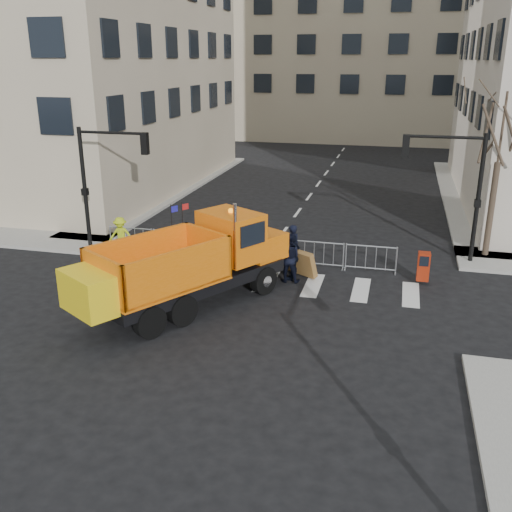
% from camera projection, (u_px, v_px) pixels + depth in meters
% --- Properties ---
extents(ground, '(120.00, 120.00, 0.00)m').
position_uv_depth(ground, '(202.00, 344.00, 17.15)').
color(ground, black).
rests_on(ground, ground).
extents(sidewalk_back, '(64.00, 5.00, 0.15)m').
position_uv_depth(sidewalk_back, '(267.00, 253.00, 24.91)').
color(sidewalk_back, gray).
rests_on(sidewalk_back, ground).
extents(building_far, '(30.00, 18.00, 24.00)m').
position_uv_depth(building_far, '(361.00, 20.00, 60.82)').
color(building_far, tan).
rests_on(building_far, ground).
extents(traffic_light_left, '(0.18, 0.18, 5.40)m').
position_uv_depth(traffic_light_left, '(85.00, 189.00, 25.00)').
color(traffic_light_left, black).
rests_on(traffic_light_left, ground).
extents(traffic_light_right, '(0.18, 0.18, 5.40)m').
position_uv_depth(traffic_light_right, '(478.00, 201.00, 22.99)').
color(traffic_light_right, black).
rests_on(traffic_light_right, ground).
extents(crowd_barriers, '(12.60, 0.60, 1.10)m').
position_uv_depth(crowd_barriers, '(245.00, 248.00, 24.11)').
color(crowd_barriers, '#9EA0A5').
rests_on(crowd_barriers, ground).
extents(street_tree, '(3.00, 3.00, 7.50)m').
position_uv_depth(street_tree, '(496.00, 171.00, 23.39)').
color(street_tree, '#382B21').
rests_on(street_tree, ground).
extents(plow_truck, '(6.95, 9.24, 3.61)m').
position_uv_depth(plow_truck, '(187.00, 263.00, 19.22)').
color(plow_truck, black).
rests_on(plow_truck, ground).
extents(cop_a, '(0.81, 0.81, 1.89)m').
position_uv_depth(cop_a, '(292.00, 247.00, 22.93)').
color(cop_a, black).
rests_on(cop_a, ground).
extents(cop_b, '(0.98, 0.79, 1.93)m').
position_uv_depth(cop_b, '(288.00, 258.00, 21.70)').
color(cop_b, black).
rests_on(cop_b, ground).
extents(cop_c, '(0.74, 1.15, 1.83)m').
position_uv_depth(cop_c, '(293.00, 257.00, 21.90)').
color(cop_c, black).
rests_on(cop_c, ground).
extents(worker, '(1.10, 0.72, 1.60)m').
position_uv_depth(worker, '(121.00, 235.00, 24.48)').
color(worker, '#AFC317').
rests_on(worker, sidewalk_back).
extents(newspaper_box, '(0.45, 0.40, 1.10)m').
position_uv_depth(newspaper_box, '(423.00, 266.00, 21.55)').
color(newspaper_box, maroon).
rests_on(newspaper_box, sidewalk_back).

